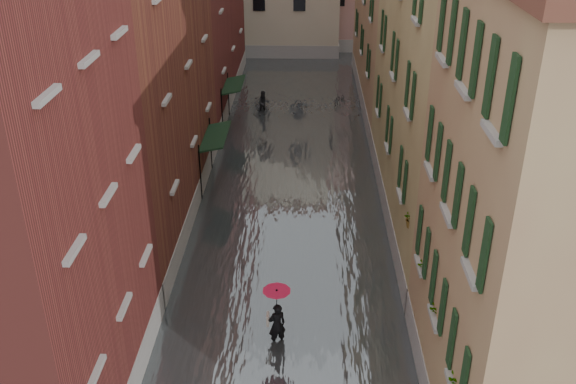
# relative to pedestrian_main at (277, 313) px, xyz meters

# --- Properties ---
(ground) EXTENTS (120.00, 120.00, 0.00)m
(ground) POSITION_rel_pedestrian_main_xyz_m (0.18, -0.63, -1.22)
(ground) COLOR #505052
(ground) RESTS_ON ground
(floodwater) EXTENTS (10.00, 60.00, 0.20)m
(floodwater) POSITION_rel_pedestrian_main_xyz_m (0.18, 12.37, -1.12)
(floodwater) COLOR #4F5658
(floodwater) RESTS_ON ground
(building_left_mid) EXTENTS (6.00, 14.00, 12.50)m
(building_left_mid) POSITION_rel_pedestrian_main_xyz_m (-6.82, 8.37, 5.03)
(building_left_mid) COLOR brown
(building_left_mid) RESTS_ON ground
(building_right_mid) EXTENTS (6.00, 14.00, 13.00)m
(building_right_mid) POSITION_rel_pedestrian_main_xyz_m (7.18, 8.37, 5.28)
(building_right_mid) COLOR tan
(building_right_mid) RESTS_ON ground
(building_right_far) EXTENTS (6.00, 16.00, 11.50)m
(building_right_far) POSITION_rel_pedestrian_main_xyz_m (7.18, 23.37, 4.53)
(building_right_far) COLOR #936A4C
(building_right_far) RESTS_ON ground
(awning_near) EXTENTS (1.09, 3.33, 2.80)m
(awning_near) POSITION_rel_pedestrian_main_xyz_m (-3.30, 11.03, 1.25)
(awning_near) COLOR black
(awning_near) RESTS_ON ground
(awning_far) EXTENTS (1.09, 3.07, 2.80)m
(awning_far) POSITION_rel_pedestrian_main_xyz_m (-3.30, 18.65, 1.25)
(awning_far) COLOR black
(awning_far) RESTS_ON ground
(window_planters) EXTENTS (0.59, 8.22, 0.84)m
(window_planters) POSITION_rel_pedestrian_main_xyz_m (4.30, -1.31, 2.29)
(window_planters) COLOR brown
(window_planters) RESTS_ON ground
(pedestrian_main) EXTENTS (0.87, 0.87, 2.06)m
(pedestrian_main) POSITION_rel_pedestrian_main_xyz_m (0.00, 0.00, 0.00)
(pedestrian_main) COLOR black
(pedestrian_main) RESTS_ON ground
(pedestrian_far) EXTENTS (0.88, 0.79, 1.49)m
(pedestrian_far) POSITION_rel_pedestrian_main_xyz_m (-1.75, 20.83, -0.48)
(pedestrian_far) COLOR black
(pedestrian_far) RESTS_ON ground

